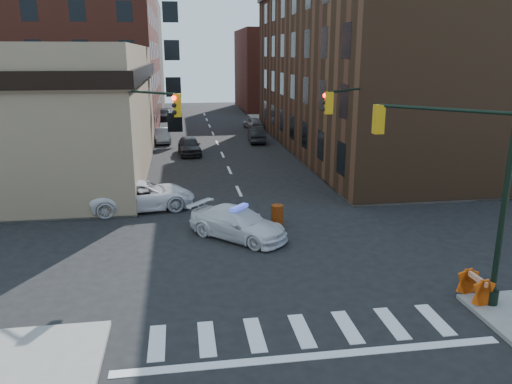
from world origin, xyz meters
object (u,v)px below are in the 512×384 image
object	(u,v)px
parked_car_enear	(257,135)
barrel_bank	(172,197)
police_car	(238,223)
pickup	(142,195)
parked_car_wnear	(189,146)
barricade_se_a	(475,287)
pedestrian_b	(72,198)
barrel_road	(277,215)
parked_car_wfar	(162,135)
pedestrian_a	(128,184)
barricade_nw_a	(86,202)

from	to	relation	value
parked_car_enear	barrel_bank	xyz separation A→B (m)	(-8.06, -19.89, -0.25)
police_car	pickup	distance (m)	7.13
parked_car_wnear	barricade_se_a	size ratio (longest dim) A/B	3.75
parked_car_enear	barricade_se_a	distance (m)	33.75
barricade_se_a	barrel_bank	bearing A→B (deg)	35.22
barrel_bank	pedestrian_b	bearing A→B (deg)	-167.93
pickup	barricade_se_a	distance (m)	17.81
pickup	parked_car_wnear	distance (m)	15.81
barrel_road	barricade_se_a	size ratio (longest dim) A/B	0.90
parked_car_enear	barricade_se_a	world-z (taller)	parked_car_enear
parked_car_wnear	parked_car_wfar	size ratio (longest dim) A/B	1.07
parked_car_wnear	pedestrian_a	distance (m)	14.17
pedestrian_b	parked_car_enear	bearing A→B (deg)	35.01
pedestrian_b	parked_car_wnear	bearing A→B (deg)	44.67
parked_car_wnear	barrel_bank	world-z (taller)	parked_car_wnear
barricade_nw_a	pedestrian_a	bearing A→B (deg)	49.39
police_car	barricade_se_a	xyz separation A→B (m)	(7.42, -7.67, -0.12)
police_car	barrel_road	size ratio (longest dim) A/B	4.59
pedestrian_b	barrel_bank	bearing A→B (deg)	-10.54
parked_car_wfar	barrel_road	distance (m)	26.71
parked_car_enear	pedestrian_a	xyz separation A→B (m)	(-10.60, -18.77, 0.30)
parked_car_wfar	pedestrian_a	xyz separation A→B (m)	(-1.38, -20.11, 0.30)
pickup	barricade_se_a	size ratio (longest dim) A/B	4.81
pedestrian_a	police_car	bearing A→B (deg)	-10.78
parked_car_wnear	barrel_road	xyz separation A→B (m)	(3.96, -19.42, -0.23)
police_car	parked_car_wnear	distance (m)	20.90
barrel_road	barricade_se_a	xyz separation A→B (m)	(5.26, -9.08, 0.06)
police_car	barrel_bank	distance (m)	6.86
police_car	pedestrian_a	world-z (taller)	pedestrian_a
police_car	barrel_bank	xyz separation A→B (m)	(-3.16, 6.08, -0.28)
barricade_nw_a	pedestrian_b	bearing A→B (deg)	-176.33
pedestrian_a	barrel_bank	xyz separation A→B (m)	(2.55, -1.12, -0.56)
parked_car_wnear	barrel_road	bearing A→B (deg)	-81.90
barrel_road	pedestrian_a	bearing A→B (deg)	143.62
parked_car_wfar	barricade_se_a	size ratio (longest dim) A/B	3.49
police_car	parked_car_wfar	size ratio (longest dim) A/B	1.18
pedestrian_a	pickup	bearing A→B (deg)	-23.24
parked_car_enear	pedestrian_b	xyz separation A→B (m)	(-13.33, -21.02, 0.23)
parked_car_enear	barricade_se_a	bearing A→B (deg)	97.28
parked_car_wnear	barrel_road	world-z (taller)	parked_car_wnear
pedestrian_b	barrel_road	world-z (taller)	pedestrian_b
police_car	parked_car_wfar	distance (m)	27.66
police_car	parked_car_enear	size ratio (longest dim) A/B	1.19
pedestrian_a	barrel_road	distance (m)	9.79
parked_car_wnear	barrel_road	size ratio (longest dim) A/B	4.17
barricade_se_a	barricade_nw_a	xyz separation A→B (m)	(-15.18, 12.65, 0.03)
parked_car_enear	pedestrian_b	distance (m)	24.89
barricade_nw_a	pickup	bearing A→B (deg)	8.03
pickup	pedestrian_a	world-z (taller)	pedestrian_a
police_car	parked_car_wnear	bearing A→B (deg)	48.24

